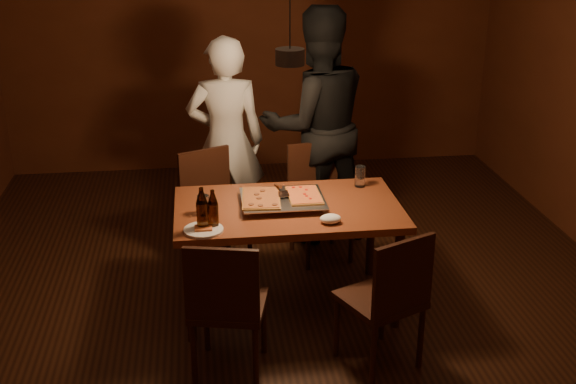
{
  "coord_description": "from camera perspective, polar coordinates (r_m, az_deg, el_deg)",
  "views": [
    {
      "loc": [
        -0.58,
        -4.35,
        2.61
      ],
      "look_at": [
        -0.01,
        0.03,
        0.85
      ],
      "focal_mm": 45.0,
      "sensor_mm": 36.0,
      "label": 1
    }
  ],
  "objects": [
    {
      "name": "chair_far_right",
      "position": [
        5.65,
        2.35,
        0.17
      ],
      "size": [
        0.5,
        0.5,
        0.49
      ],
      "rotation": [
        0.0,
        0.0,
        3.36
      ],
      "color": "#38190F",
      "rests_on": "floor"
    },
    {
      "name": "water_glass_left",
      "position": [
        4.69,
        -6.71,
        -1.0
      ],
      "size": [
        0.08,
        0.08,
        0.12
      ],
      "primitive_type": "cylinder",
      "color": "silver",
      "rests_on": "dining_table"
    },
    {
      "name": "beer_bottle_b",
      "position": [
        4.46,
        -5.94,
        -1.34
      ],
      "size": [
        0.07,
        0.07,
        0.25
      ],
      "color": "black",
      "rests_on": "dining_table"
    },
    {
      "name": "chair_near_right",
      "position": [
        4.26,
        8.07,
        -7.67
      ],
      "size": [
        0.56,
        0.56,
        0.49
      ],
      "rotation": [
        0.0,
        0.0,
        0.43
      ],
      "color": "#38190F",
      "rests_on": "floor"
    },
    {
      "name": "chair_near_left",
      "position": [
        4.16,
        -4.94,
        -8.27
      ],
      "size": [
        0.5,
        0.5,
        0.49
      ],
      "rotation": [
        0.0,
        0.0,
        -0.23
      ],
      "color": "#38190F",
      "rests_on": "floor"
    },
    {
      "name": "plate_slice",
      "position": [
        4.46,
        -6.7,
        -2.97
      ],
      "size": [
        0.24,
        0.24,
        0.03
      ],
      "color": "white",
      "rests_on": "dining_table"
    },
    {
      "name": "beer_bottle_a",
      "position": [
        4.43,
        -6.81,
        -1.33
      ],
      "size": [
        0.07,
        0.07,
        0.27
      ],
      "color": "black",
      "rests_on": "dining_table"
    },
    {
      "name": "pizza_tray",
      "position": [
        4.81,
        -0.42,
        -0.73
      ],
      "size": [
        0.57,
        0.48,
        0.05
      ],
      "primitive_type": "cube",
      "rotation": [
        0.0,
        0.0,
        0.05
      ],
      "color": "silver",
      "rests_on": "dining_table"
    },
    {
      "name": "room_shell",
      "position": [
        4.56,
        0.15,
        6.3
      ],
      "size": [
        6.0,
        6.0,
        6.0
      ],
      "color": "#351A0E",
      "rests_on": "ground"
    },
    {
      "name": "chair_far_left",
      "position": [
        5.52,
        -6.08,
        -0.47
      ],
      "size": [
        0.56,
        0.56,
        0.49
      ],
      "rotation": [
        0.0,
        0.0,
        3.57
      ],
      "color": "#38190F",
      "rests_on": "floor"
    },
    {
      "name": "napkin",
      "position": [
        4.54,
        3.38,
        -2.12
      ],
      "size": [
        0.14,
        0.1,
        0.06
      ],
      "primitive_type": "ellipsoid",
      "color": "white",
      "rests_on": "dining_table"
    },
    {
      "name": "dining_table",
      "position": [
        4.83,
        -0.0,
        -1.92
      ],
      "size": [
        1.5,
        0.9,
        0.75
      ],
      "color": "brown",
      "rests_on": "floor"
    },
    {
      "name": "water_glass_right",
      "position": [
        5.13,
        5.71,
        1.23
      ],
      "size": [
        0.07,
        0.07,
        0.15
      ],
      "primitive_type": "cylinder",
      "color": "silver",
      "rests_on": "dining_table"
    },
    {
      "name": "pizza_meat",
      "position": [
        4.78,
        -2.14,
        -0.46
      ],
      "size": [
        0.28,
        0.41,
        0.02
      ],
      "primitive_type": "cube",
      "rotation": [
        0.0,
        0.0,
        -0.08
      ],
      "color": "maroon",
      "rests_on": "pizza_tray"
    },
    {
      "name": "spatula",
      "position": [
        4.83,
        -0.34,
        -0.16
      ],
      "size": [
        0.14,
        0.25,
        0.04
      ],
      "primitive_type": null,
      "rotation": [
        0.0,
        0.0,
        0.21
      ],
      "color": "silver",
      "rests_on": "pizza_tray"
    },
    {
      "name": "pizza_cheese",
      "position": [
        4.83,
        1.28,
        -0.23
      ],
      "size": [
        0.22,
        0.34,
        0.02
      ],
      "primitive_type": "cube",
      "rotation": [
        0.0,
        0.0,
        0.01
      ],
      "color": "gold",
      "rests_on": "pizza_tray"
    },
    {
      "name": "diner_white",
      "position": [
        5.82,
        -4.92,
        4.0
      ],
      "size": [
        0.63,
        0.42,
        1.7
      ],
      "primitive_type": "imported",
      "rotation": [
        0.0,
        0.0,
        3.12
      ],
      "color": "silver",
      "rests_on": "floor"
    },
    {
      "name": "diner_dark",
      "position": [
        5.84,
        2.26,
        5.25
      ],
      "size": [
        1.03,
        0.86,
        1.91
      ],
      "primitive_type": "imported",
      "rotation": [
        0.0,
        0.0,
        3.3
      ],
      "color": "black",
      "rests_on": "floor"
    },
    {
      "name": "pendant_lamp",
      "position": [
        4.47,
        0.15,
        10.76
      ],
      "size": [
        0.18,
        0.18,
        1.1
      ],
      "color": "black",
      "rests_on": "ceiling"
    }
  ]
}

